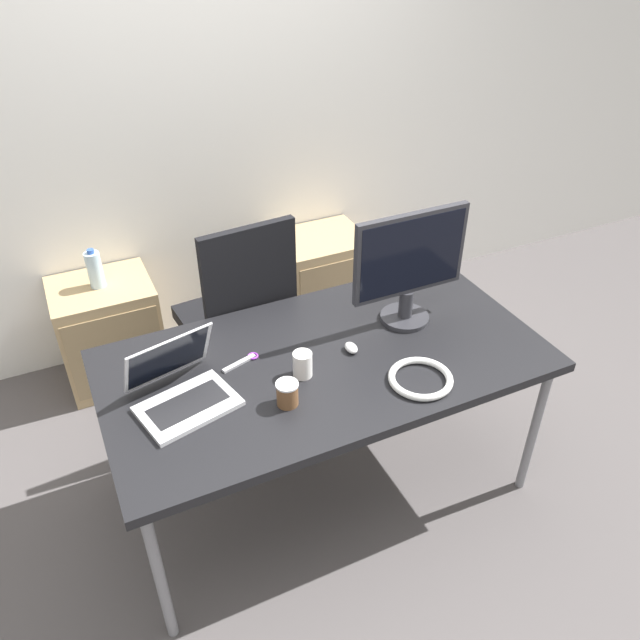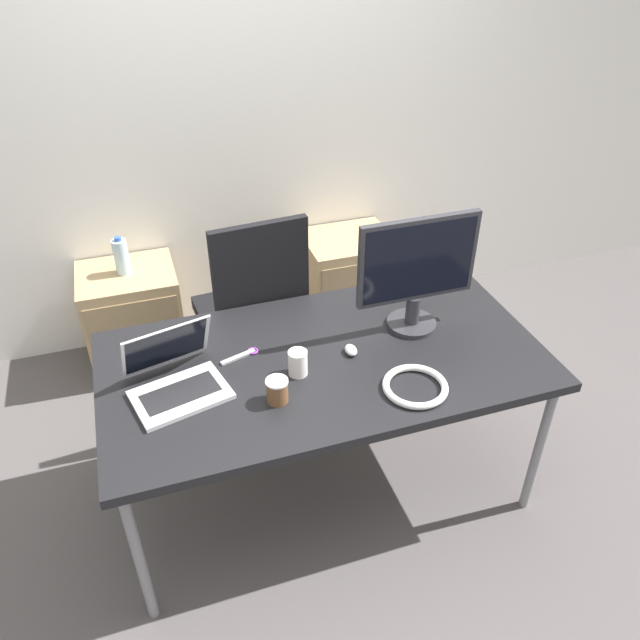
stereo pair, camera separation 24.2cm
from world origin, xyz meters
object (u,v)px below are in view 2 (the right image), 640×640
cabinet_left (134,318)px  mouse (351,350)px  water_bottle (121,257)px  cable_coil (415,386)px  office_chair (254,331)px  monitor (417,271)px  coffee_cup_brown (277,391)px  laptop_center (176,378)px  coffee_cup_white (298,363)px  cabinet_right (347,281)px

cabinet_left → mouse: (0.82, -1.22, 0.47)m
water_bottle → cable_coil: size_ratio=0.86×
office_chair → cable_coil: bearing=-67.6°
cabinet_left → cable_coil: cable_coil is taller
office_chair → mouse: 0.81m
monitor → mouse: (-0.31, -0.10, -0.25)m
office_chair → monitor: (0.56, -0.60, 0.58)m
cabinet_left → coffee_cup_brown: size_ratio=6.18×
water_bottle → laptop_center: 1.23m
water_bottle → monitor: bearing=-44.7°
cabinet_left → coffee_cup_brown: (0.47, -1.40, 0.50)m
coffee_cup_white → coffee_cup_brown: (-0.11, -0.12, -0.00)m
water_bottle → coffee_cup_white: (0.59, -1.28, 0.11)m
monitor → coffee_cup_white: monitor is taller
laptop_center → monitor: (1.00, 0.09, 0.22)m
monitor → coffee_cup_white: bearing=-164.4°
monitor → cable_coil: (-0.16, -0.38, -0.25)m
office_chair → cable_coil: 1.11m
cabinet_left → cabinet_right: same height
office_chair → coffee_cup_white: bearing=-88.8°
water_bottle → monitor: size_ratio=0.42×
cable_coil → laptop_center: bearing=161.4°
cabinet_right → office_chair: bearing=-143.4°
cabinet_right → mouse: bearing=-110.2°
coffee_cup_white → cabinet_right: bearing=61.7°
cabinet_right → laptop_center: (-1.14, -1.22, 0.50)m
cable_coil → monitor: bearing=66.7°
coffee_cup_white → cable_coil: coffee_cup_white is taller
cabinet_left → water_bottle: (0.00, 0.00, 0.39)m
laptop_center → cable_coil: (0.84, -0.28, -0.04)m
monitor → cabinet_right: bearing=83.0°
laptop_center → monitor: 1.03m
laptop_center → mouse: 0.69m
cabinet_left → coffee_cup_brown: 1.56m
coffee_cup_white → laptop_center: bearing=172.4°
office_chair → cable_coil: (0.40, -0.98, 0.33)m
laptop_center → mouse: (0.69, -0.01, -0.03)m
laptop_center → office_chair: bearing=57.9°
monitor → cable_coil: monitor is taller
office_chair → coffee_cup_brown: size_ratio=11.77×
mouse → cable_coil: size_ratio=0.29×
office_chair → coffee_cup_brown: office_chair is taller
cabinet_right → coffee_cup_white: 1.53m
office_chair → water_bottle: 0.82m
monitor → coffee_cup_white: size_ratio=4.86×
laptop_center → coffee_cup_brown: laptop_center is taller
mouse → cable_coil: (0.15, -0.28, -0.00)m
water_bottle → cabinet_left: bearing=-90.0°
coffee_cup_white → monitor: bearing=15.6°
cabinet_right → coffee_cup_white: size_ratio=5.64×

